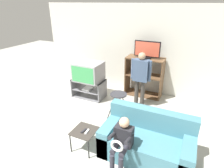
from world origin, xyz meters
TOP-DOWN VIEW (x-y plane):
  - wall_back at (0.00, 4.04)m, footprint 6.40×0.06m
  - tv_stand at (-1.09, 2.92)m, footprint 0.95×0.52m
  - television_main at (-1.06, 2.90)m, footprint 0.76×0.64m
  - media_shelf at (0.35, 3.73)m, footprint 1.08×0.48m
  - television_flat at (0.39, 3.70)m, footprint 0.72×0.20m
  - folding_stool at (0.17, 2.21)m, footprint 0.45×0.43m
  - snack_table at (-0.01, 1.01)m, footprint 0.44×0.44m
  - remote_control_black at (-0.01, 0.99)m, footprint 0.06×0.15m
  - remote_control_white at (0.05, 1.00)m, footprint 0.05×0.15m
  - couch at (1.10, 1.34)m, footprint 1.61×0.80m
  - person_standing_adult at (0.44, 3.02)m, footprint 0.53×0.20m
  - person_seated_child at (0.80, 0.87)m, footprint 0.33×0.43m

SIDE VIEW (x-z plane):
  - tv_stand at x=-1.09m, z-range 0.00..0.54m
  - couch at x=1.10m, z-range -0.13..0.72m
  - snack_table at x=-0.01m, z-range 0.16..0.58m
  - remote_control_black at x=-0.01m, z-range 0.42..0.44m
  - remote_control_white at x=0.05m, z-range 0.42..0.44m
  - folding_stool at x=0.17m, z-range 0.22..0.91m
  - person_seated_child at x=0.80m, z-range 0.10..1.07m
  - media_shelf at x=0.35m, z-range 0.01..1.18m
  - television_main at x=-1.06m, z-range 0.55..1.07m
  - person_standing_adult at x=0.44m, z-range 0.15..1.65m
  - wall_back at x=0.00m, z-range 0.00..2.60m
  - television_flat at x=0.39m, z-range 1.16..1.64m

